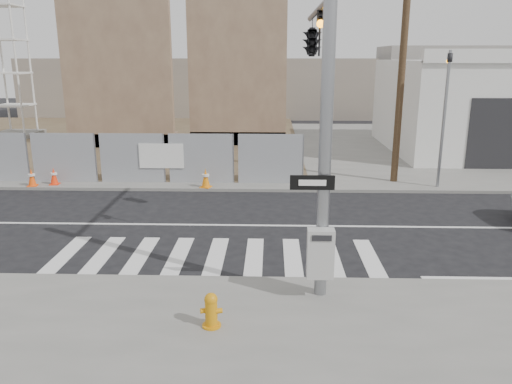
{
  "coord_description": "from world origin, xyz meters",
  "views": [
    {
      "loc": [
        1.42,
        -14.68,
        5.03
      ],
      "look_at": [
        1.01,
        -1.19,
        1.4
      ],
      "focal_mm": 35.0,
      "sensor_mm": 36.0,
      "label": 1
    }
  ],
  "objects_px": {
    "fire_hydrant": "(211,310)",
    "traffic_cone_c": "(54,176)",
    "auto_shop": "(504,106)",
    "traffic_cone_d": "(206,178)",
    "signal_pole": "(316,69)",
    "traffic_cone_b": "(32,178)"
  },
  "relations": [
    {
      "from": "signal_pole",
      "to": "auto_shop",
      "type": "xyz_separation_m",
      "value": [
        11.5,
        15.01,
        -2.25
      ]
    },
    {
      "from": "signal_pole",
      "to": "traffic_cone_d",
      "type": "xyz_separation_m",
      "value": [
        -3.63,
        6.27,
        -4.29
      ]
    },
    {
      "from": "signal_pole",
      "to": "fire_hydrant",
      "type": "height_order",
      "value": "signal_pole"
    },
    {
      "from": "signal_pole",
      "to": "traffic_cone_d",
      "type": "height_order",
      "value": "signal_pole"
    },
    {
      "from": "auto_shop",
      "to": "traffic_cone_d",
      "type": "height_order",
      "value": "auto_shop"
    },
    {
      "from": "traffic_cone_c",
      "to": "signal_pole",
      "type": "bearing_deg",
      "value": -33.81
    },
    {
      "from": "signal_pole",
      "to": "traffic_cone_b",
      "type": "height_order",
      "value": "signal_pole"
    },
    {
      "from": "traffic_cone_d",
      "to": "fire_hydrant",
      "type": "bearing_deg",
      "value": -82.11
    },
    {
      "from": "fire_hydrant",
      "to": "traffic_cone_d",
      "type": "relative_size",
      "value": 0.9
    },
    {
      "from": "auto_shop",
      "to": "traffic_cone_c",
      "type": "bearing_deg",
      "value": -158.28
    },
    {
      "from": "fire_hydrant",
      "to": "traffic_cone_d",
      "type": "distance_m",
      "value": 10.57
    },
    {
      "from": "traffic_cone_b",
      "to": "signal_pole",
      "type": "bearing_deg",
      "value": -30.74
    },
    {
      "from": "fire_hydrant",
      "to": "traffic_cone_b",
      "type": "height_order",
      "value": "traffic_cone_b"
    },
    {
      "from": "traffic_cone_d",
      "to": "traffic_cone_b",
      "type": "bearing_deg",
      "value": 180.0
    },
    {
      "from": "fire_hydrant",
      "to": "traffic_cone_b",
      "type": "bearing_deg",
      "value": 111.02
    },
    {
      "from": "signal_pole",
      "to": "fire_hydrant",
      "type": "bearing_deg",
      "value": -117.39
    },
    {
      "from": "fire_hydrant",
      "to": "traffic_cone_c",
      "type": "xyz_separation_m",
      "value": [
        -7.59,
        10.74,
        0.0
      ]
    },
    {
      "from": "auto_shop",
      "to": "fire_hydrant",
      "type": "bearing_deg",
      "value": -125.45
    },
    {
      "from": "traffic_cone_b",
      "to": "traffic_cone_c",
      "type": "xyz_separation_m",
      "value": [
        0.77,
        0.28,
        -0.0
      ]
    },
    {
      "from": "signal_pole",
      "to": "traffic_cone_b",
      "type": "bearing_deg",
      "value": 149.26
    },
    {
      "from": "traffic_cone_c",
      "to": "auto_shop",
      "type": "bearing_deg",
      "value": 21.72
    },
    {
      "from": "auto_shop",
      "to": "traffic_cone_d",
      "type": "xyz_separation_m",
      "value": [
        -15.13,
        -8.75,
        -2.05
      ]
    }
  ]
}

